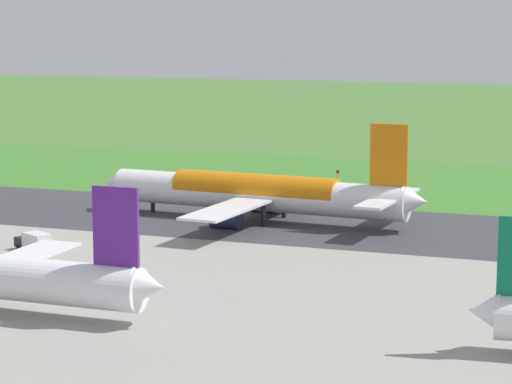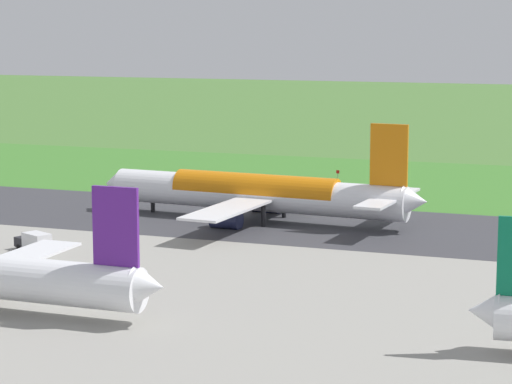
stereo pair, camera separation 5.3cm
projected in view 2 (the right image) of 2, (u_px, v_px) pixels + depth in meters
The scene contains 8 objects.
ground_plane at pixel (305, 224), 161.61m from camera, with size 800.00×800.00×0.00m, color #477233.
runway_asphalt at pixel (305, 224), 161.61m from camera, with size 600.00×33.07×0.06m, color #38383D.
apron_concrete at pixel (134, 321), 108.51m from camera, with size 440.00×110.00×0.05m, color gray.
grass_verge_foreground at pixel (368, 187), 197.91m from camera, with size 600.00×80.00×0.04m, color #3C782B.
airliner_main at pixel (258, 193), 163.46m from camera, with size 54.15×44.31×15.88m.
service_truck_fuel at pixel (34, 242), 141.53m from camera, with size 6.21×4.50×2.65m.
no_stopping_sign at pixel (338, 177), 199.32m from camera, with size 0.60×0.10×2.99m.
traffic_cone_orange at pixel (312, 186), 198.31m from camera, with size 0.40×0.40×0.55m, color orange.
Camera 2 is at (-47.93, 151.67, 29.94)m, focal length 74.78 mm.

